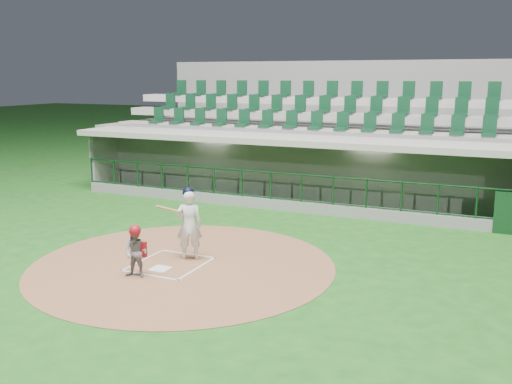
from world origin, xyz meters
TOP-DOWN VIEW (x-y plane):
  - ground at (0.00, 0.00)m, footprint 120.00×120.00m
  - dirt_circle at (0.30, -0.20)m, footprint 7.20×7.20m
  - home_plate at (0.00, -0.70)m, footprint 0.43×0.43m
  - batter_box_chalk at (0.00, -0.30)m, footprint 1.55×1.80m
  - dugout_structure at (0.07, 7.82)m, footprint 16.40×3.70m
  - seating_deck at (0.00, 10.91)m, footprint 17.00×6.72m
  - batter at (0.22, 0.26)m, footprint 0.91×0.96m
  - catcher at (-0.19, -1.33)m, footprint 0.60×0.50m

SIDE VIEW (x-z plane):
  - ground at x=0.00m, z-range 0.00..0.00m
  - dirt_circle at x=0.30m, z-range 0.00..0.01m
  - batter_box_chalk at x=0.00m, z-range 0.01..0.02m
  - home_plate at x=0.00m, z-range 0.01..0.03m
  - catcher at x=-0.19m, z-range 0.01..1.20m
  - batter at x=0.22m, z-range 0.01..1.81m
  - dugout_structure at x=0.07m, z-range -0.54..2.46m
  - seating_deck at x=0.00m, z-range -1.15..4.00m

